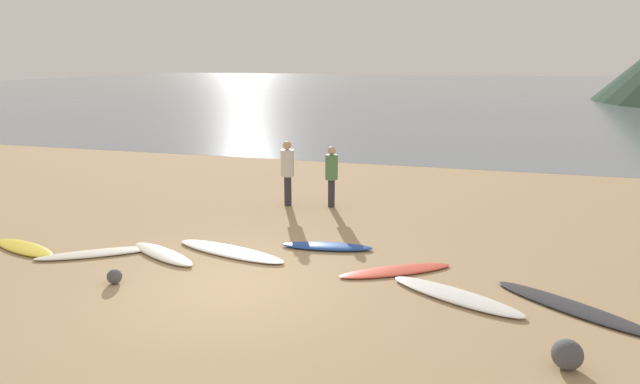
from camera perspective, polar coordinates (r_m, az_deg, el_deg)
ground_plane at (r=18.70m, az=3.15°, el=2.12°), size 120.00×120.00×0.20m
ocean_water at (r=69.33m, az=12.20°, el=11.07°), size 140.00×100.00×0.01m
surfboard_0 at (r=12.69m, az=-29.71°, el=-5.32°), size 1.98×1.05×0.08m
surfboard_1 at (r=11.69m, az=-23.19°, el=-6.17°), size 2.28×1.64×0.07m
surfboard_2 at (r=11.15m, az=-16.87°, el=-6.50°), size 1.95×1.26×0.10m
surfboard_3 at (r=11.00m, az=-9.81°, el=-6.41°), size 2.70×1.20×0.09m
surfboard_4 at (r=11.09m, az=0.78°, el=-5.96°), size 1.98×0.72×0.10m
surfboard_5 at (r=10.03m, az=8.28°, el=-8.52°), size 2.17×1.53×0.06m
surfboard_6 at (r=9.22m, az=14.63°, el=-10.94°), size 2.38×1.52×0.09m
surfboard_7 at (r=9.50m, az=25.89°, el=-11.29°), size 2.45×1.88×0.06m
person_0 at (r=14.02m, az=-3.59°, el=2.65°), size 0.36×0.36×1.77m
person_1 at (r=13.86m, az=1.27°, el=2.24°), size 0.33×0.33×1.65m
beach_rock_near at (r=10.13m, az=-21.59°, el=-8.60°), size 0.26×0.26×0.26m
beach_rock_far at (r=7.78m, az=25.46°, el=-15.77°), size 0.40×0.40×0.40m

